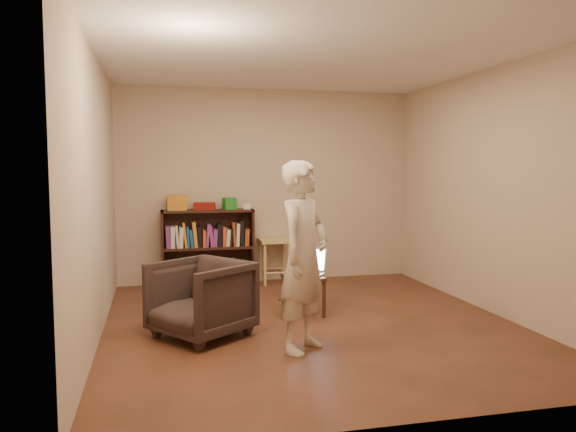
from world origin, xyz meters
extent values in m
plane|color=#422615|center=(0.00, 0.00, 0.00)|extent=(4.50, 4.50, 0.00)
plane|color=white|center=(0.00, 0.00, 2.60)|extent=(4.50, 4.50, 0.00)
plane|color=#BDAB8F|center=(0.00, 2.25, 1.30)|extent=(4.00, 0.00, 4.00)
plane|color=#BDAB8F|center=(-2.00, 0.00, 1.30)|extent=(0.00, 4.50, 4.50)
plane|color=#BDAB8F|center=(2.00, 0.00, 1.30)|extent=(0.00, 4.50, 4.50)
cube|color=black|center=(-1.41, 2.08, 0.50)|extent=(0.03, 0.30, 1.00)
cube|color=black|center=(-0.24, 2.08, 0.50)|extent=(0.03, 0.30, 1.00)
cube|color=black|center=(-0.83, 2.22, 0.50)|extent=(1.20, 0.02, 1.00)
cube|color=black|center=(-0.83, 2.08, 0.01)|extent=(1.20, 0.30, 0.03)
cube|color=black|center=(-0.83, 2.08, 0.50)|extent=(1.14, 0.30, 0.03)
cube|color=black|center=(-0.83, 2.08, 0.98)|extent=(1.20, 0.30, 0.03)
cube|color=orange|center=(-1.22, 2.09, 1.10)|extent=(0.25, 0.18, 0.20)
cube|color=maroon|center=(-0.86, 2.09, 1.05)|extent=(0.30, 0.24, 0.09)
cube|color=#217F22|center=(-0.54, 2.08, 1.08)|extent=(0.18, 0.18, 0.15)
cube|color=beige|center=(-0.31, 2.06, 1.04)|extent=(0.11, 0.11, 0.08)
cube|color=tan|center=(0.06, 2.03, 0.57)|extent=(0.41, 0.41, 0.04)
cylinder|color=tan|center=(-0.10, 1.87, 0.28)|extent=(0.04, 0.04, 0.55)
cylinder|color=tan|center=(0.22, 1.87, 0.28)|extent=(0.04, 0.04, 0.55)
cylinder|color=tan|center=(-0.10, 2.19, 0.28)|extent=(0.04, 0.04, 0.55)
cylinder|color=tan|center=(0.22, 2.19, 0.28)|extent=(0.04, 0.04, 0.55)
imported|color=#322621|center=(-1.10, -0.18, 0.35)|extent=(1.08, 1.07, 0.71)
cube|color=black|center=(0.02, 0.37, 0.40)|extent=(0.41, 0.41, 0.04)
cylinder|color=black|center=(-0.16, 0.19, 0.19)|extent=(0.04, 0.04, 0.38)
cylinder|color=black|center=(0.19, 0.19, 0.19)|extent=(0.04, 0.04, 0.38)
cylinder|color=black|center=(-0.16, 0.55, 0.19)|extent=(0.04, 0.04, 0.38)
cylinder|color=black|center=(0.19, 0.55, 0.19)|extent=(0.04, 0.04, 0.38)
cube|color=silver|center=(0.03, 0.39, 0.42)|extent=(0.46, 0.44, 0.02)
cube|color=black|center=(0.03, 0.39, 0.44)|extent=(0.34, 0.32, 0.00)
cube|color=silver|center=(0.13, 0.51, 0.57)|extent=(0.32, 0.28, 0.26)
cube|color=#B5D5FE|center=(0.13, 0.51, 0.57)|extent=(0.28, 0.24, 0.22)
imported|color=beige|center=(-0.28, -0.75, 0.81)|extent=(0.69, 0.69, 1.61)
camera|label=1|loc=(-1.47, -5.28, 1.56)|focal=35.00mm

